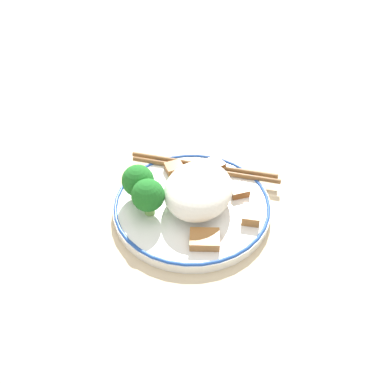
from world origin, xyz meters
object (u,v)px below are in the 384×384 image
Objects in this scene: chopsticks at (202,167)px; broccoli_back_center at (148,196)px; plate at (192,205)px; broccoli_back_left at (138,181)px.

broccoli_back_center is at bearing 157.93° from chopsticks.
chopsticks reaches higher than plate.
broccoli_back_center reaches higher than plate.
chopsticks is at bearing 3.77° from plate.
broccoli_back_center is at bearing 125.11° from plate.
broccoli_back_left is 0.23× the size of chopsticks.
chopsticks is (0.08, 0.00, 0.01)m from plate.
broccoli_back_center is at bearing -135.52° from broccoli_back_left.
plate is 4.11× the size of broccoli_back_left.
broccoli_back_left is 0.98× the size of broccoli_back_center.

